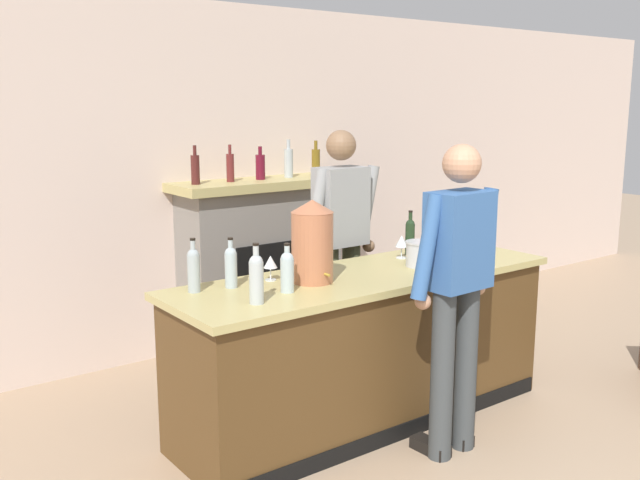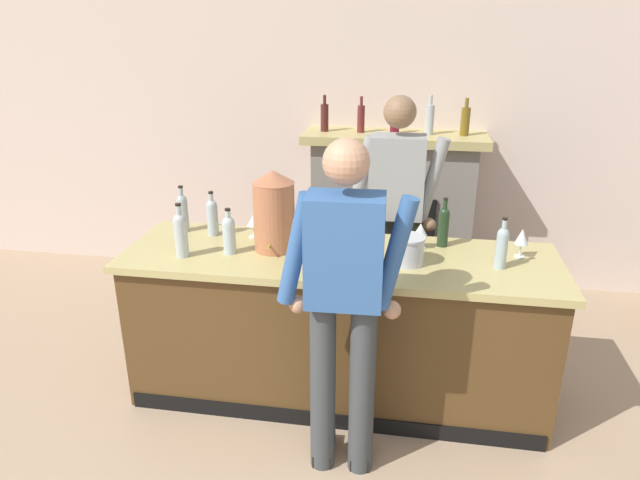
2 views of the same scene
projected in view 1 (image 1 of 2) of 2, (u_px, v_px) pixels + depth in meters
The scene contains 17 objects.
wall_back_panel at pixel (213, 179), 5.73m from camera, with size 12.00×0.07×2.75m.
bar_counter at pixel (365, 347), 4.46m from camera, with size 2.55×0.78×0.95m.
fireplace_stone at pixel (262, 262), 5.82m from camera, with size 1.48×0.52×1.69m.
potted_plant_corner at pixel (473, 282), 6.89m from camera, with size 0.44×0.46×0.69m.
person_customer at pixel (457, 287), 3.93m from camera, with size 0.66×0.31×1.77m.
person_bartender at pixel (341, 244), 5.03m from camera, with size 0.66×0.31×1.80m.
copper_dispenser at pixel (312, 241), 4.12m from camera, with size 0.25×0.29×0.48m.
ice_bucket_steel at pixel (420, 254), 4.54m from camera, with size 0.19×0.19×0.16m.
wine_bottle_merlot_tall at pixel (256, 277), 3.69m from camera, with size 0.08×0.08×0.32m.
wine_bottle_port_short at pixel (194, 268), 3.92m from camera, with size 0.07×0.07×0.30m.
wine_bottle_rose_blush at pixel (410, 235), 4.89m from camera, with size 0.07×0.07×0.30m.
wine_bottle_riesling_slim at pixel (471, 237), 4.85m from camera, with size 0.07×0.07×0.29m.
wine_bottle_chardonnay_pale at pixel (231, 265), 4.01m from camera, with size 0.07×0.07×0.29m.
wine_bottle_cabernet_heavy at pixel (287, 270), 3.91m from camera, with size 0.08×0.08×0.28m.
wine_glass_near_bucket at pixel (270, 263), 4.17m from camera, with size 0.08×0.08×0.15m.
wine_glass_front_left at pixel (465, 232), 5.07m from camera, with size 0.08×0.08×0.17m.
wine_glass_back_row at pixel (402, 242), 4.77m from camera, with size 0.09×0.09×0.16m.
Camera 1 is at (-2.74, -1.06, 1.99)m, focal length 40.00 mm.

